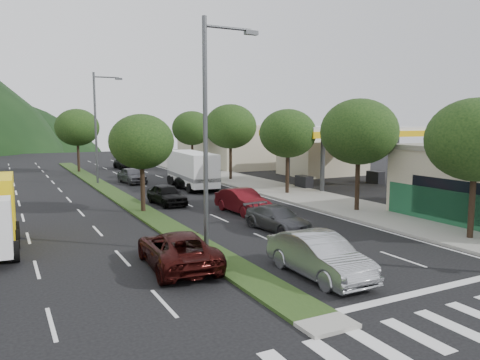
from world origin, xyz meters
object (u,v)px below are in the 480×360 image
sedan_silver (319,256)px  car_queue_d (196,183)px  suv_maroon (177,249)px  car_queue_c (243,201)px  tree_r_e (192,128)px  tree_r_a (476,140)px  tree_r_d (230,127)px  car_queue_b (278,219)px  car_queue_f (124,163)px  tree_r_c (288,134)px  streetlight_mid (98,122)px  car_queue_e (132,175)px  streetlight_near (210,124)px  tree_med_near (142,142)px  tree_r_b (359,132)px  motorhome (192,169)px  car_queue_a (167,194)px  tree_med_far (77,127)px

sedan_silver → car_queue_d: size_ratio=1.06×
suv_maroon → car_queue_c: car_queue_c is taller
tree_r_e → car_queue_c: 26.14m
tree_r_a → tree_r_d: 26.00m
car_queue_b → car_queue_f: car_queue_f is taller
tree_r_c → tree_r_d: 10.01m
streetlight_mid → car_queue_f: 14.50m
tree_r_a → car_queue_e: 29.94m
streetlight_near → streetlight_mid: bearing=90.0°
tree_r_e → car_queue_f: bearing=139.5°
tree_med_near → car_queue_e: tree_med_near is taller
sedan_silver → car_queue_c: (3.10, 11.97, -0.05)m
tree_r_b → tree_med_near: size_ratio=1.15×
streetlight_near → motorhome: bearing=70.8°
tree_r_a → tree_med_near: tree_r_a is taller
car_queue_a → car_queue_d: (4.32, 5.41, -0.07)m
car_queue_b → tree_med_near: bearing=114.8°
tree_r_a → car_queue_b: 10.20m
tree_r_c → car_queue_c: bearing=-142.7°
tree_r_c → car_queue_c: tree_r_c is taller
suv_maroon → tree_r_a: bearing=174.0°
tree_med_near → tree_r_d: bearing=45.0°
tree_r_e → streetlight_mid: bearing=-149.3°
tree_r_b → car_queue_e: tree_r_b is taller
tree_r_a → tree_r_b: 8.00m
tree_r_c → tree_med_far: bearing=116.6°
tree_r_c → streetlight_mid: 17.57m
streetlight_mid → sedan_silver: size_ratio=2.07×
sedan_silver → car_queue_d: (4.16, 22.38, -0.16)m
sedan_silver → suv_maroon: (-4.23, 3.46, -0.08)m
tree_r_b → suv_maroon: 15.51m
tree_r_b → car_queue_c: 8.38m
tree_r_d → sedan_silver: tree_r_d is taller
tree_r_c → car_queue_c: (-6.53, -4.97, -4.00)m
tree_r_c → car_queue_d: (-5.46, 5.44, -4.11)m
car_queue_c → tree_r_b: bearing=-29.0°
car_queue_e → tree_med_far: bearing=98.6°
sedan_silver → car_queue_a: size_ratio=1.18×
tree_r_b → car_queue_f: tree_r_b is taller
car_queue_b → car_queue_e: (-1.97, 22.22, 0.10)m
suv_maroon → motorhome: 22.14m
tree_r_b → car_queue_b: size_ratio=1.61×
tree_r_d → tree_med_far: size_ratio=1.03×
tree_r_b → car_queue_e: bearing=114.1°
tree_r_e → streetlight_mid: 13.73m
suv_maroon → car_queue_f: 39.74m
car_queue_b → car_queue_e: 22.30m
tree_r_a → sedan_silver: size_ratio=1.37×
streetlight_mid → car_queue_a: size_ratio=2.43×
car_queue_f → car_queue_e: bearing=-103.7°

